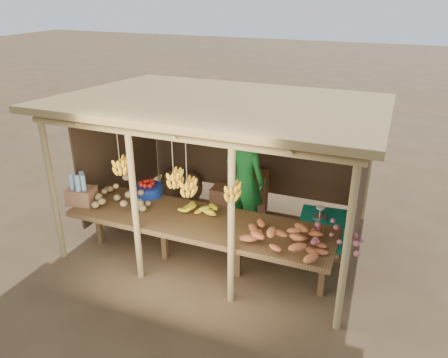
% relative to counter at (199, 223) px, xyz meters
% --- Properties ---
extents(ground, '(60.00, 60.00, 0.00)m').
position_rel_counter_xyz_m(ground, '(-0.00, 0.95, -0.74)').
color(ground, brown).
rests_on(ground, ground).
extents(stall_structure, '(4.70, 3.50, 2.43)m').
position_rel_counter_xyz_m(stall_structure, '(-0.01, 0.96, 1.18)').
color(stall_structure, tan).
rests_on(stall_structure, ground).
extents(counter, '(3.90, 1.05, 0.80)m').
position_rel_counter_xyz_m(counter, '(0.00, 0.00, 0.00)').
color(counter, brown).
rests_on(counter, ground).
extents(potato_heap, '(1.14, 0.86, 0.37)m').
position_rel_counter_xyz_m(potato_heap, '(-1.34, 0.00, 0.24)').
color(potato_heap, '#99814E').
rests_on(potato_heap, counter).
extents(sweet_potato_heap, '(1.04, 0.64, 0.36)m').
position_rel_counter_xyz_m(sweet_potato_heap, '(1.27, -0.23, 0.24)').
color(sweet_potato_heap, '#B85B2F').
rests_on(sweet_potato_heap, counter).
extents(onion_heap, '(0.94, 0.76, 0.36)m').
position_rel_counter_xyz_m(onion_heap, '(1.90, 0.01, 0.24)').
color(onion_heap, '#BB5B65').
rests_on(onion_heap, counter).
extents(banana_pile, '(0.68, 0.51, 0.35)m').
position_rel_counter_xyz_m(banana_pile, '(-0.04, 0.20, 0.24)').
color(banana_pile, yellow).
rests_on(banana_pile, counter).
extents(tomato_basin, '(0.46, 0.46, 0.24)m').
position_rel_counter_xyz_m(tomato_basin, '(-1.11, 0.44, 0.16)').
color(tomato_basin, navy).
rests_on(tomato_basin, counter).
extents(bottle_box, '(0.45, 0.38, 0.50)m').
position_rel_counter_xyz_m(bottle_box, '(-1.90, -0.19, 0.25)').
color(bottle_box, '#915F41').
rests_on(bottle_box, counter).
extents(vendor, '(0.75, 0.54, 1.91)m').
position_rel_counter_xyz_m(vendor, '(0.25, 1.23, 0.21)').
color(vendor, '#176925').
rests_on(vendor, ground).
extents(tarp_crate, '(0.75, 0.66, 0.83)m').
position_rel_counter_xyz_m(tarp_crate, '(1.60, 1.10, -0.40)').
color(tarp_crate, brown).
rests_on(tarp_crate, ground).
extents(carton_stack, '(1.09, 0.45, 0.80)m').
position_rel_counter_xyz_m(carton_stack, '(0.01, 1.91, -0.39)').
color(carton_stack, '#915F41').
rests_on(carton_stack, ground).
extents(burlap_sacks, '(0.89, 0.47, 0.63)m').
position_rel_counter_xyz_m(burlap_sacks, '(-1.38, 2.10, -0.46)').
color(burlap_sacks, '#4D3723').
rests_on(burlap_sacks, ground).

